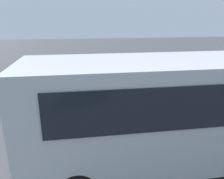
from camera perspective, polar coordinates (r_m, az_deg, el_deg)
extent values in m
plane|color=#424247|center=(10.63, -0.01, -5.72)|extent=(80.00, 80.00, 0.00)
cube|color=silver|center=(6.63, 19.00, -4.49)|extent=(9.07, 2.54, 2.80)
cube|color=black|center=(5.85, -22.86, -2.04)|extent=(0.07, 2.10, 1.23)
cube|color=black|center=(7.53, 14.99, 3.05)|extent=(7.61, 0.07, 1.01)
cube|color=black|center=(5.43, 25.76, -3.92)|extent=(7.61, 0.07, 1.01)
cube|color=#1959B2|center=(7.88, 14.35, -4.85)|extent=(7.97, 0.06, 0.28)
cube|color=black|center=(7.38, 17.68, -16.25)|extent=(8.34, 2.33, 0.45)
torus|color=black|center=(7.50, -9.12, -12.44)|extent=(1.00, 0.32, 1.00)
cylinder|color=#473823|center=(10.17, 19.87, -5.23)|extent=(0.13, 0.13, 0.74)
cube|color=black|center=(10.36, 19.54, -7.19)|extent=(0.12, 0.27, 0.10)
cylinder|color=#473823|center=(10.24, 20.68, -5.17)|extent=(0.13, 0.13, 0.74)
cube|color=black|center=(10.43, 20.34, -7.12)|extent=(0.12, 0.27, 0.10)
cube|color=#3F594C|center=(9.97, 20.69, -1.63)|extent=(0.40, 0.30, 0.61)
cylinder|color=#3F594C|center=(9.86, 19.45, -1.60)|extent=(0.10, 0.10, 0.58)
sphere|color=tan|center=(9.96, 19.27, -3.18)|extent=(0.10, 0.10, 0.09)
cylinder|color=#3F594C|center=(10.07, 21.92, -1.48)|extent=(0.10, 0.10, 0.58)
sphere|color=tan|center=(10.17, 21.73, -3.04)|extent=(0.10, 0.10, 0.09)
sphere|color=tan|center=(9.84, 20.97, 0.78)|extent=(0.23, 0.23, 0.22)
cylinder|color=#473823|center=(9.38, 13.50, -6.46)|extent=(0.13, 0.13, 0.77)
cube|color=black|center=(9.59, 13.24, -8.66)|extent=(0.12, 0.27, 0.10)
cylinder|color=#473823|center=(9.43, 14.43, -6.40)|extent=(0.13, 0.13, 0.77)
cube|color=black|center=(9.64, 14.16, -8.58)|extent=(0.12, 0.27, 0.10)
cube|color=black|center=(9.14, 14.30, -2.38)|extent=(0.40, 0.31, 0.64)
cylinder|color=black|center=(9.06, 12.87, -2.35)|extent=(0.10, 0.10, 0.61)
sphere|color=tan|center=(9.17, 12.74, -4.14)|extent=(0.10, 0.10, 0.09)
cylinder|color=black|center=(9.22, 15.71, -2.23)|extent=(0.10, 0.10, 0.61)
sphere|color=tan|center=(9.33, 15.56, -3.99)|extent=(0.10, 0.10, 0.09)
sphere|color=tan|center=(9.00, 14.52, 0.35)|extent=(0.25, 0.25, 0.23)
cylinder|color=black|center=(8.85, 6.84, -7.54)|extent=(0.12, 0.12, 0.79)
cube|color=black|center=(9.07, 6.67, -9.89)|extent=(0.10, 0.26, 0.10)
cylinder|color=black|center=(8.89, 7.84, -7.45)|extent=(0.12, 0.12, 0.79)
cube|color=black|center=(9.12, 7.65, -9.79)|extent=(0.10, 0.26, 0.10)
cube|color=#3F594C|center=(8.59, 7.53, -3.15)|extent=(0.38, 0.28, 0.65)
cylinder|color=#3F594C|center=(8.52, 5.99, -3.15)|extent=(0.09, 0.09, 0.62)
sphere|color=tan|center=(8.63, 5.92, -5.08)|extent=(0.09, 0.09, 0.09)
cylinder|color=#3F594C|center=(8.65, 9.06, -2.94)|extent=(0.09, 0.09, 0.62)
sphere|color=tan|center=(8.76, 8.97, -4.85)|extent=(0.09, 0.09, 0.09)
sphere|color=tan|center=(8.43, 7.66, -0.20)|extent=(0.24, 0.24, 0.24)
cylinder|color=black|center=(8.84, -1.40, -7.38)|extent=(0.13, 0.13, 0.80)
cube|color=black|center=(9.07, -1.43, -9.78)|extent=(0.12, 0.27, 0.10)
cylinder|color=black|center=(8.87, -0.38, -7.28)|extent=(0.13, 0.13, 0.80)
cube|color=black|center=(9.10, -0.43, -9.68)|extent=(0.12, 0.27, 0.10)
cube|color=black|center=(8.56, -0.92, -2.89)|extent=(0.40, 0.30, 0.67)
cylinder|color=black|center=(8.52, -2.50, -2.91)|extent=(0.10, 0.10, 0.63)
sphere|color=tan|center=(8.63, -2.47, -4.87)|extent=(0.10, 0.10, 0.09)
cylinder|color=black|center=(8.61, 0.65, -2.67)|extent=(0.10, 0.10, 0.63)
sphere|color=tan|center=(8.72, 0.64, -4.61)|extent=(0.10, 0.10, 0.09)
sphere|color=tan|center=(8.41, -0.93, 0.13)|extent=(0.25, 0.25, 0.24)
torus|color=black|center=(8.25, -14.66, -11.45)|extent=(0.61, 0.21, 0.60)
cylinder|color=silver|center=(8.25, -14.66, -11.45)|extent=(0.13, 0.11, 0.12)
torus|color=black|center=(8.05, -4.34, -11.64)|extent=(0.61, 0.21, 0.60)
cylinder|color=silver|center=(8.05, -4.34, -11.64)|extent=(0.13, 0.13, 0.12)
cylinder|color=silver|center=(8.08, -14.51, -9.29)|extent=(0.32, 0.10, 0.67)
cube|color=orange|center=(7.97, -10.21, -9.51)|extent=(0.87, 0.38, 0.36)
cube|color=black|center=(7.89, -6.75, -9.22)|extent=(0.54, 0.28, 0.20)
cylinder|color=silver|center=(7.90, -7.62, -11.36)|extent=(0.46, 0.14, 0.08)
cylinder|color=black|center=(7.93, -14.32, -7.37)|extent=(0.11, 0.58, 0.04)
torus|color=black|center=(12.72, -14.54, -0.83)|extent=(0.59, 0.40, 0.60)
cylinder|color=silver|center=(12.72, -14.54, -0.83)|extent=(0.15, 0.14, 0.12)
torus|color=black|center=(12.28, -20.75, -2.12)|extent=(0.59, 0.40, 0.60)
cylinder|color=silver|center=(12.28, -20.75, -2.12)|extent=(0.16, 0.16, 0.12)
cylinder|color=silver|center=(12.59, -14.87, 0.63)|extent=(0.30, 0.20, 0.67)
cube|color=white|center=(12.40, -17.42, 0.04)|extent=(0.87, 0.64, 0.36)
cube|color=black|center=(12.25, -19.53, -0.15)|extent=(0.56, 0.44, 0.20)
cylinder|color=silver|center=(12.49, -19.11, -1.03)|extent=(0.43, 0.28, 0.08)
cylinder|color=black|center=(12.49, -15.19, 1.90)|extent=(0.30, 0.53, 0.04)
cube|color=black|center=(12.30, -17.86, 1.26)|extent=(0.65, 0.56, 0.51)
sphere|color=#0C59B2|center=(12.38, -16.18, 2.39)|extent=(0.35, 0.35, 0.26)
cylinder|color=black|center=(12.23, -16.30, 1.31)|extent=(0.41, 0.28, 0.33)
cylinder|color=black|center=(12.17, -18.20, -0.52)|extent=(0.14, 0.14, 0.40)
cylinder|color=black|center=(12.55, -16.90, 1.68)|extent=(0.41, 0.28, 0.33)
cylinder|color=black|center=(12.50, -18.75, -0.10)|extent=(0.14, 0.14, 0.40)
cube|color=orange|center=(11.42, -4.28, -3.97)|extent=(0.34, 0.34, 0.03)
cone|color=orange|center=(11.31, -4.32, -2.49)|extent=(0.26, 0.26, 0.60)
cylinder|color=white|center=(11.32, -4.31, -2.63)|extent=(0.19, 0.19, 0.07)
cube|color=white|center=(13.29, 20.35, -1.95)|extent=(0.24, 4.68, 0.01)
cube|color=white|center=(12.20, 8.96, -2.75)|extent=(0.24, 4.92, 0.01)
cube|color=white|center=(11.68, -4.04, -3.53)|extent=(0.23, 4.43, 0.01)
cube|color=white|center=(11.79, -17.52, -4.14)|extent=(0.21, 3.92, 0.01)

